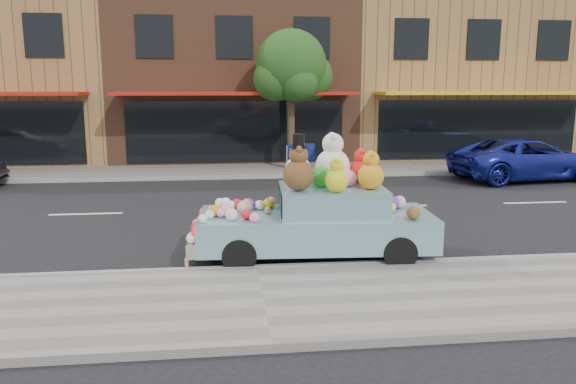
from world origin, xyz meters
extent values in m
plane|color=black|center=(0.00, 0.00, 0.00)|extent=(120.00, 120.00, 0.00)
cube|color=gray|center=(0.00, -6.50, 0.06)|extent=(60.00, 3.00, 0.12)
cube|color=gray|center=(0.00, 6.50, 0.06)|extent=(60.00, 3.00, 0.12)
cube|color=gray|center=(0.00, -5.00, 0.07)|extent=(60.00, 0.12, 0.13)
cube|color=gray|center=(0.00, 5.00, 0.07)|extent=(60.00, 0.12, 0.13)
cube|color=olive|center=(-10.00, 12.00, 3.50)|extent=(10.00, 8.00, 7.00)
cube|color=black|center=(-7.00, 7.98, 5.00)|extent=(1.40, 0.06, 1.60)
cube|color=brown|center=(0.00, 12.00, 3.50)|extent=(10.00, 8.00, 7.00)
cube|color=black|center=(0.00, 7.98, 1.40)|extent=(8.50, 0.06, 2.40)
cube|color=#A91B0F|center=(0.00, 7.10, 2.90)|extent=(9.00, 1.80, 0.12)
cube|color=black|center=(-3.00, 7.98, 5.00)|extent=(1.40, 0.06, 1.60)
cube|color=black|center=(0.00, 7.98, 5.00)|extent=(1.40, 0.06, 1.60)
cube|color=black|center=(3.00, 7.98, 5.00)|extent=(1.40, 0.06, 1.60)
cube|color=olive|center=(10.00, 12.00, 3.50)|extent=(10.00, 8.00, 7.00)
cube|color=black|center=(10.00, 7.98, 1.40)|extent=(8.50, 0.06, 2.40)
cube|color=gold|center=(10.00, 7.10, 2.90)|extent=(9.00, 1.80, 0.12)
cube|color=black|center=(7.00, 7.98, 5.00)|extent=(1.40, 0.06, 1.60)
cube|color=black|center=(10.00, 7.98, 5.00)|extent=(1.40, 0.06, 1.60)
cube|color=black|center=(13.00, 7.98, 5.00)|extent=(1.40, 0.06, 1.60)
cylinder|color=#38281C|center=(2.00, 6.50, 1.60)|extent=(0.28, 0.28, 3.20)
sphere|color=#1E4012|center=(2.00, 6.50, 3.92)|extent=(2.60, 2.60, 2.60)
sphere|color=#1E4012|center=(2.70, 6.80, 3.52)|extent=(1.80, 1.80, 1.80)
sphere|color=#1E4012|center=(1.40, 6.30, 3.42)|extent=(1.60, 1.60, 1.60)
sphere|color=#1E4012|center=(2.20, 5.90, 3.32)|extent=(1.40, 1.40, 1.40)
sphere|color=#1E4012|center=(1.70, 7.10, 3.62)|extent=(1.60, 1.60, 1.60)
imported|color=navy|center=(9.78, 3.71, 0.72)|extent=(5.43, 3.04, 1.44)
cylinder|color=black|center=(2.50, -5.11, 0.30)|extent=(0.61, 0.24, 0.60)
cylinder|color=black|center=(2.59, -3.55, 0.30)|extent=(0.61, 0.24, 0.60)
cylinder|color=black|center=(-0.30, -4.94, 0.30)|extent=(0.61, 0.24, 0.60)
cylinder|color=black|center=(-0.21, -3.38, 0.30)|extent=(0.61, 0.24, 0.60)
cube|color=#7FB0BE|center=(1.15, -4.24, 0.55)|extent=(4.39, 1.95, 0.60)
cube|color=#7FB0BE|center=(1.44, -4.26, 1.10)|extent=(1.99, 1.61, 0.50)
cube|color=silver|center=(-1.07, -4.11, 0.40)|extent=(0.27, 1.79, 0.26)
cube|color=red|center=(-1.06, -4.79, 0.72)|extent=(0.08, 0.28, 0.16)
cube|color=red|center=(-0.98, -3.44, 0.72)|extent=(0.08, 0.28, 0.16)
cube|color=black|center=(0.50, -4.21, 1.10)|extent=(0.12, 1.30, 0.40)
sphere|color=#563518|center=(0.78, -4.57, 1.63)|extent=(0.55, 0.55, 0.55)
sphere|color=#563518|center=(0.78, -4.57, 1.98)|extent=(0.34, 0.34, 0.34)
sphere|color=#563518|center=(0.78, -4.69, 2.10)|extent=(0.13, 0.13, 0.13)
sphere|color=#563518|center=(0.78, -4.45, 2.10)|extent=(0.13, 0.13, 0.13)
cylinder|color=black|center=(0.78, -4.57, 2.13)|extent=(0.33, 0.33, 0.02)
cylinder|color=black|center=(0.78, -4.57, 2.24)|extent=(0.21, 0.21, 0.22)
sphere|color=#F5E1C2|center=(1.52, -3.92, 1.68)|extent=(0.66, 0.66, 0.66)
sphere|color=#F5E1C2|center=(1.52, -3.92, 2.10)|extent=(0.41, 0.41, 0.41)
sphere|color=#F5E1C2|center=(1.52, -4.06, 2.24)|extent=(0.16, 0.16, 0.16)
sphere|color=#F5E1C2|center=(1.52, -3.77, 2.24)|extent=(0.16, 0.16, 0.16)
sphere|color=orange|center=(2.08, -4.60, 1.59)|extent=(0.47, 0.47, 0.47)
sphere|color=orange|center=(2.08, -4.60, 1.89)|extent=(0.29, 0.29, 0.29)
sphere|color=orange|center=(2.08, -4.70, 1.98)|extent=(0.11, 0.11, 0.11)
sphere|color=orange|center=(2.08, -4.50, 1.98)|extent=(0.11, 0.11, 0.11)
sphere|color=red|center=(2.07, -3.90, 1.57)|extent=(0.45, 0.45, 0.45)
sphere|color=red|center=(2.07, -3.90, 1.86)|extent=(0.28, 0.28, 0.28)
sphere|color=red|center=(2.07, -4.00, 1.95)|extent=(0.11, 0.11, 0.11)
sphere|color=red|center=(2.07, -3.80, 1.95)|extent=(0.11, 0.11, 0.11)
sphere|color=white|center=(0.87, -3.78, 1.60)|extent=(0.51, 0.51, 0.51)
sphere|color=white|center=(0.87, -3.78, 1.93)|extent=(0.31, 0.31, 0.31)
sphere|color=white|center=(0.87, -3.89, 2.03)|extent=(0.12, 0.12, 0.12)
sphere|color=white|center=(0.87, -3.67, 2.03)|extent=(0.12, 0.12, 0.12)
sphere|color=gold|center=(1.41, -4.81, 1.55)|extent=(0.41, 0.41, 0.41)
sphere|color=gold|center=(1.41, -4.81, 1.82)|extent=(0.25, 0.25, 0.25)
sphere|color=gold|center=(1.41, -4.90, 1.90)|extent=(0.10, 0.10, 0.10)
sphere|color=gold|center=(1.41, -4.72, 1.90)|extent=(0.10, 0.10, 0.10)
sphere|color=#248023|center=(1.25, -4.25, 1.53)|extent=(0.40, 0.40, 0.40)
sphere|color=pink|center=(1.75, -4.23, 1.50)|extent=(0.32, 0.32, 0.32)
sphere|color=beige|center=(-0.42, -4.62, 0.96)|extent=(0.22, 0.22, 0.22)
sphere|color=pink|center=(-0.60, -4.37, 0.93)|extent=(0.17, 0.17, 0.17)
sphere|color=red|center=(-0.30, -3.68, 0.95)|extent=(0.19, 0.19, 0.19)
sphere|color=yellow|center=(-0.18, -3.57, 0.92)|extent=(0.13, 0.13, 0.13)
sphere|color=#917E4F|center=(-0.11, -3.90, 0.94)|extent=(0.19, 0.19, 0.19)
sphere|color=silver|center=(-0.51, -3.58, 0.95)|extent=(0.20, 0.20, 0.20)
sphere|color=beige|center=(-0.91, -4.77, 0.93)|extent=(0.16, 0.16, 0.16)
sphere|color=#917E4F|center=(0.26, -4.17, 0.92)|extent=(0.13, 0.13, 0.13)
sphere|color=pink|center=(0.38, -3.46, 0.94)|extent=(0.17, 0.17, 0.17)
sphere|color=orange|center=(-0.70, -4.27, 0.96)|extent=(0.22, 0.22, 0.22)
sphere|color=beige|center=(-0.14, -4.49, 0.93)|extent=(0.17, 0.17, 0.17)
sphere|color=orange|center=(0.35, -3.68, 0.93)|extent=(0.16, 0.16, 0.16)
sphere|color=silver|center=(-0.41, -3.72, 0.93)|extent=(0.16, 0.16, 0.16)
sphere|color=orange|center=(0.32, -3.47, 0.93)|extent=(0.16, 0.16, 0.16)
sphere|color=beige|center=(-0.62, -3.52, 0.94)|extent=(0.18, 0.18, 0.18)
sphere|color=beige|center=(0.14, -3.82, 0.94)|extent=(0.18, 0.18, 0.18)
sphere|color=red|center=(-0.15, -4.57, 0.94)|extent=(0.19, 0.19, 0.19)
sphere|color=#917E4F|center=(-0.78, -4.04, 0.93)|extent=(0.16, 0.16, 0.16)
sphere|color=#5E2E8F|center=(0.10, -3.70, 0.93)|extent=(0.15, 0.15, 0.15)
sphere|color=#5E2E8F|center=(-0.08, -3.74, 0.96)|extent=(0.21, 0.21, 0.21)
sphere|color=yellow|center=(0.28, -3.76, 0.94)|extent=(0.18, 0.18, 0.18)
sphere|color=#5E2E8F|center=(-0.09, -3.44, 0.92)|extent=(0.14, 0.14, 0.14)
sphere|color=silver|center=(-0.80, -4.46, 0.93)|extent=(0.17, 0.17, 0.17)
sphere|color=beige|center=(-0.21, -3.61, 0.92)|extent=(0.14, 0.14, 0.14)
sphere|color=orange|center=(-0.10, -3.75, 0.95)|extent=(0.21, 0.21, 0.21)
sphere|color=pink|center=(-0.51, -4.25, 0.95)|extent=(0.21, 0.21, 0.21)
sphere|color=pink|center=(-0.02, -4.82, 0.94)|extent=(0.18, 0.18, 0.18)
sphere|color=#D8A88C|center=(-0.20, -4.11, 0.97)|extent=(0.22, 0.22, 0.22)
sphere|color=pink|center=(-1.07, -4.07, 0.59)|extent=(0.13, 0.13, 0.13)
sphere|color=red|center=(-1.03, -3.43, 0.60)|extent=(0.14, 0.14, 0.14)
sphere|color=#5E2E8F|center=(-1.05, -3.73, 0.61)|extent=(0.16, 0.16, 0.16)
sphere|color=beige|center=(-1.06, -3.87, 0.62)|extent=(0.18, 0.18, 0.18)
sphere|color=brown|center=(-1.07, -4.15, 0.61)|extent=(0.17, 0.17, 0.17)
sphere|color=red|center=(-1.07, -4.04, 0.62)|extent=(0.18, 0.18, 0.18)
sphere|color=red|center=(-1.11, -4.75, 0.59)|extent=(0.12, 0.12, 0.12)
sphere|color=#917E4F|center=(-1.11, -4.74, 0.61)|extent=(0.17, 0.17, 0.17)
sphere|color=beige|center=(-1.12, -4.88, 0.61)|extent=(0.17, 0.17, 0.17)
sphere|color=#5E2E8F|center=(2.68, -4.02, 0.98)|extent=(0.25, 0.25, 0.25)
sphere|color=yellow|center=(2.57, -4.29, 0.94)|extent=(0.18, 0.18, 0.18)
sphere|color=brown|center=(2.77, -4.94, 0.97)|extent=(0.24, 0.24, 0.24)
sphere|color=pink|center=(2.83, -3.99, 0.97)|extent=(0.24, 0.24, 0.24)
sphere|color=#917E4F|center=(2.76, -3.94, 0.93)|extent=(0.17, 0.17, 0.17)
cylinder|color=#997A54|center=(-1.20, -4.96, 0.17)|extent=(0.06, 0.06, 0.17)
sphere|color=#997A54|center=(-1.20, -4.96, 0.26)|extent=(0.07, 0.07, 0.07)
cylinder|color=#997A54|center=(-1.19, -4.83, 0.17)|extent=(0.06, 0.06, 0.17)
sphere|color=#997A54|center=(-1.19, -4.83, 0.26)|extent=(0.07, 0.07, 0.07)
cylinder|color=#997A54|center=(-1.19, -4.70, 0.17)|extent=(0.06, 0.06, 0.17)
sphere|color=#997A54|center=(-1.19, -4.70, 0.26)|extent=(0.07, 0.07, 0.07)
cylinder|color=#997A54|center=(-1.18, -4.56, 0.17)|extent=(0.06, 0.06, 0.17)
sphere|color=#997A54|center=(-1.18, -4.56, 0.26)|extent=(0.07, 0.07, 0.07)
cylinder|color=#997A54|center=(-1.17, -4.43, 0.17)|extent=(0.06, 0.06, 0.17)
sphere|color=#997A54|center=(-1.17, -4.43, 0.26)|extent=(0.07, 0.07, 0.07)
cylinder|color=#997A54|center=(-1.16, -4.30, 0.17)|extent=(0.06, 0.06, 0.17)
sphere|color=#997A54|center=(-1.16, -4.30, 0.26)|extent=(0.07, 0.07, 0.07)
cylinder|color=#997A54|center=(-1.15, -4.17, 0.17)|extent=(0.06, 0.06, 0.17)
sphere|color=#997A54|center=(-1.15, -4.17, 0.26)|extent=(0.07, 0.07, 0.07)
cylinder|color=#997A54|center=(-1.15, -4.04, 0.17)|extent=(0.06, 0.06, 0.17)
sphere|color=#997A54|center=(-1.15, -4.04, 0.26)|extent=(0.07, 0.07, 0.07)
cylinder|color=#997A54|center=(-1.14, -3.91, 0.17)|extent=(0.06, 0.06, 0.17)
sphere|color=#997A54|center=(-1.14, -3.91, 0.26)|extent=(0.07, 0.07, 0.07)
cylinder|color=#997A54|center=(-1.13, -3.78, 0.17)|extent=(0.06, 0.06, 0.17)
sphere|color=#997A54|center=(-1.13, -3.78, 0.26)|extent=(0.07, 0.07, 0.07)
cylinder|color=#997A54|center=(-1.12, -3.65, 0.17)|extent=(0.06, 0.06, 0.17)
sphere|color=#997A54|center=(-1.12, -3.65, 0.26)|extent=(0.07, 0.07, 0.07)
cylinder|color=#997A54|center=(-1.12, -3.52, 0.17)|extent=(0.06, 0.06, 0.17)
sphere|color=#997A54|center=(-1.12, -3.52, 0.26)|extent=(0.07, 0.07, 0.07)
cylinder|color=#997A54|center=(-1.11, -3.39, 0.17)|extent=(0.06, 0.06, 0.17)
sphere|color=#997A54|center=(-1.11, -3.39, 0.26)|extent=(0.07, 0.07, 0.07)
cylinder|color=#997A54|center=(-1.10, -3.26, 0.17)|extent=(0.06, 0.06, 0.17)
sphere|color=#997A54|center=(-1.10, -3.26, 0.26)|extent=(0.07, 0.07, 0.07)
cylinder|color=silver|center=(0.68, -3.57, 1.70)|extent=(0.02, 0.02, 0.70)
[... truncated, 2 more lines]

